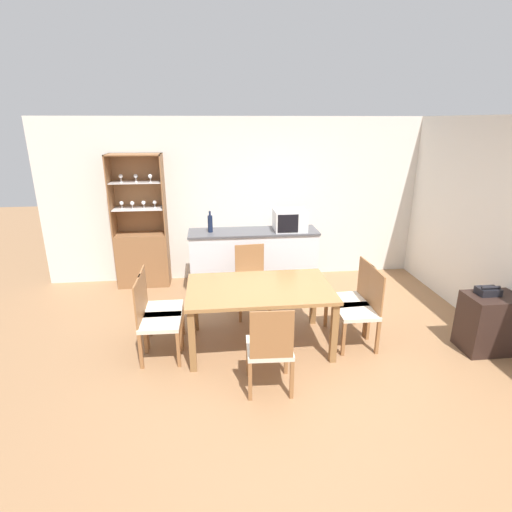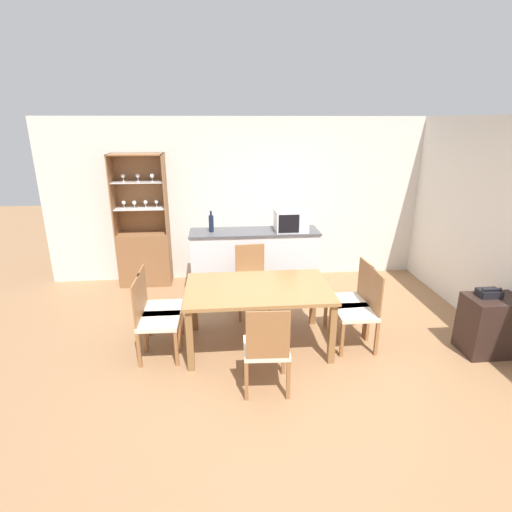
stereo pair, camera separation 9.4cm
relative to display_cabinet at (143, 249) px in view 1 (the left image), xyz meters
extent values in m
plane|color=#936B47|center=(1.88, -2.42, -0.58)|extent=(18.00, 18.00, 0.00)
cube|color=silver|center=(1.88, 0.21, 0.69)|extent=(6.80, 0.06, 2.55)
cube|color=silver|center=(1.69, -0.47, -0.12)|extent=(1.86, 0.50, 0.92)
cube|color=#4C4C51|center=(1.69, -0.47, 0.35)|extent=(1.89, 0.53, 0.03)
cube|color=brown|center=(0.00, -0.01, -0.17)|extent=(0.79, 0.38, 0.83)
cube|color=brown|center=(0.00, 0.17, 0.85)|extent=(0.79, 0.02, 1.20)
cube|color=brown|center=(-0.39, -0.01, 0.85)|extent=(0.02, 0.38, 1.20)
cube|color=brown|center=(0.39, -0.01, 0.85)|extent=(0.02, 0.38, 1.20)
cube|color=brown|center=(0.00, -0.01, 1.44)|extent=(0.79, 0.38, 0.02)
cube|color=white|center=(0.00, -0.01, 0.64)|extent=(0.74, 0.33, 0.01)
cube|color=white|center=(0.00, -0.01, 1.04)|extent=(0.74, 0.33, 0.01)
cylinder|color=white|center=(-0.24, -0.01, 0.65)|extent=(0.04, 0.04, 0.01)
cylinder|color=white|center=(-0.24, -0.01, 0.68)|extent=(0.01, 0.01, 0.06)
sphere|color=white|center=(-0.24, -0.01, 0.73)|extent=(0.06, 0.06, 0.06)
cylinder|color=white|center=(-0.21, 0.00, 1.05)|extent=(0.04, 0.04, 0.01)
cylinder|color=white|center=(-0.21, 0.00, 1.08)|extent=(0.01, 0.01, 0.06)
sphere|color=white|center=(-0.21, 0.00, 1.13)|extent=(0.06, 0.06, 0.06)
cylinder|color=white|center=(-0.08, -0.05, 0.65)|extent=(0.04, 0.04, 0.01)
cylinder|color=white|center=(-0.08, -0.05, 0.68)|extent=(0.01, 0.01, 0.06)
sphere|color=white|center=(-0.08, -0.05, 0.73)|extent=(0.06, 0.06, 0.06)
cylinder|color=white|center=(0.00, 0.00, 1.05)|extent=(0.04, 0.04, 0.01)
cylinder|color=white|center=(0.00, 0.00, 1.08)|extent=(0.01, 0.01, 0.06)
sphere|color=white|center=(0.00, 0.00, 1.13)|extent=(0.06, 0.06, 0.06)
cylinder|color=white|center=(0.08, -0.01, 0.65)|extent=(0.04, 0.04, 0.01)
cylinder|color=white|center=(0.08, -0.01, 0.68)|extent=(0.01, 0.01, 0.06)
sphere|color=white|center=(0.08, -0.01, 0.73)|extent=(0.06, 0.06, 0.06)
cylinder|color=white|center=(0.21, -0.05, 1.05)|extent=(0.04, 0.04, 0.01)
cylinder|color=white|center=(0.21, -0.05, 1.08)|extent=(0.01, 0.01, 0.06)
sphere|color=white|center=(0.21, -0.05, 1.13)|extent=(0.06, 0.06, 0.06)
cylinder|color=white|center=(0.24, 0.00, 0.65)|extent=(0.04, 0.04, 0.01)
cylinder|color=white|center=(0.24, 0.00, 0.68)|extent=(0.01, 0.01, 0.06)
sphere|color=white|center=(0.24, 0.00, 0.73)|extent=(0.06, 0.06, 0.06)
cube|color=olive|center=(1.59, -2.02, 0.12)|extent=(1.61, 1.00, 0.04)
cube|color=olive|center=(0.85, -2.46, -0.24)|extent=(0.07, 0.07, 0.69)
cube|color=olive|center=(2.34, -2.46, -0.24)|extent=(0.07, 0.07, 0.69)
cube|color=olive|center=(0.85, -1.59, -0.24)|extent=(0.07, 0.07, 0.69)
cube|color=olive|center=(2.34, -1.59, -0.24)|extent=(0.07, 0.07, 0.69)
cube|color=beige|center=(2.68, -2.17, -0.15)|extent=(0.44, 0.44, 0.05)
cube|color=#936038|center=(2.89, -2.18, 0.10)|extent=(0.02, 0.39, 0.47)
cube|color=#936038|center=(2.49, -2.37, -0.38)|extent=(0.04, 0.04, 0.41)
cube|color=#936038|center=(2.49, -1.98, -0.38)|extent=(0.04, 0.04, 0.41)
cube|color=#936038|center=(2.87, -2.37, -0.38)|extent=(0.04, 0.04, 0.41)
cube|color=#936038|center=(2.88, -1.98, -0.38)|extent=(0.04, 0.04, 0.41)
cube|color=beige|center=(0.50, -1.88, -0.15)|extent=(0.43, 0.43, 0.05)
cube|color=#936038|center=(0.30, -1.88, 0.10)|extent=(0.02, 0.39, 0.47)
cube|color=#936038|center=(0.70, -1.68, -0.38)|extent=(0.04, 0.04, 0.41)
cube|color=#936038|center=(0.70, -2.07, -0.38)|extent=(0.04, 0.04, 0.41)
cube|color=#936038|center=(0.31, -1.68, -0.38)|extent=(0.04, 0.04, 0.41)
cube|color=#936038|center=(0.31, -2.07, -0.38)|extent=(0.04, 0.04, 0.41)
cube|color=beige|center=(1.59, -2.81, -0.15)|extent=(0.45, 0.45, 0.05)
cube|color=#936038|center=(1.58, -3.01, 0.10)|extent=(0.39, 0.04, 0.47)
cube|color=#936038|center=(1.41, -2.60, -0.38)|extent=(0.04, 0.04, 0.41)
cube|color=#936038|center=(1.80, -2.62, -0.38)|extent=(0.04, 0.04, 0.41)
cube|color=#936038|center=(1.39, -2.99, -0.38)|extent=(0.04, 0.04, 0.41)
cube|color=#936038|center=(1.78, -3.01, -0.38)|extent=(0.04, 0.04, 0.41)
cube|color=beige|center=(1.59, -1.24, -0.15)|extent=(0.46, 0.46, 0.05)
cube|color=#936038|center=(1.58, -1.04, 0.10)|extent=(0.39, 0.05, 0.47)
cube|color=#936038|center=(1.80, -1.42, -0.38)|extent=(0.04, 0.04, 0.41)
cube|color=#936038|center=(1.41, -1.45, -0.38)|extent=(0.04, 0.04, 0.41)
cube|color=#936038|center=(1.77, -1.03, -0.38)|extent=(0.04, 0.04, 0.41)
cube|color=#936038|center=(1.38, -1.06, -0.38)|extent=(0.04, 0.04, 0.41)
cube|color=beige|center=(0.50, -2.17, -0.15)|extent=(0.44, 0.44, 0.05)
cube|color=#936038|center=(0.30, -2.17, 0.10)|extent=(0.03, 0.39, 0.47)
cube|color=#936038|center=(0.70, -1.98, -0.38)|extent=(0.04, 0.04, 0.41)
cube|color=#936038|center=(0.69, -2.37, -0.38)|extent=(0.04, 0.04, 0.41)
cube|color=#936038|center=(0.31, -1.98, -0.38)|extent=(0.04, 0.04, 0.41)
cube|color=#936038|center=(0.30, -2.36, -0.38)|extent=(0.04, 0.04, 0.41)
cube|color=beige|center=(2.68, -1.88, -0.15)|extent=(0.45, 0.45, 0.05)
cube|color=#936038|center=(2.89, -1.86, 0.10)|extent=(0.04, 0.39, 0.47)
cube|color=#936038|center=(2.50, -2.08, -0.38)|extent=(0.04, 0.04, 0.41)
cube|color=#936038|center=(2.48, -1.69, -0.38)|extent=(0.04, 0.04, 0.41)
cube|color=#936038|center=(2.89, -2.06, -0.38)|extent=(0.04, 0.04, 0.41)
cube|color=#936038|center=(2.87, -1.67, -0.38)|extent=(0.04, 0.04, 0.41)
cube|color=silver|center=(2.23, -0.50, 0.52)|extent=(0.46, 0.39, 0.30)
cube|color=black|center=(2.16, -0.69, 0.52)|extent=(0.30, 0.01, 0.26)
cylinder|color=#141E38|center=(1.07, -0.46, 0.49)|extent=(0.07, 0.07, 0.24)
cylinder|color=#141E38|center=(1.07, -0.46, 0.64)|extent=(0.03, 0.03, 0.07)
cube|color=black|center=(4.14, -2.42, -0.25)|extent=(0.58, 0.41, 0.66)
cube|color=#32211C|center=(4.14, -2.42, -0.22)|extent=(0.54, 0.37, 0.02)
cube|color=black|center=(4.09, -2.37, 0.12)|extent=(0.23, 0.16, 0.08)
cylinder|color=black|center=(4.09, -2.41, 0.18)|extent=(0.21, 0.03, 0.03)
camera|label=1|loc=(1.09, -6.09, 1.90)|focal=28.00mm
camera|label=2|loc=(1.19, -6.10, 1.90)|focal=28.00mm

